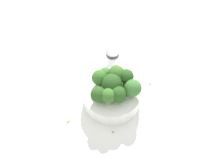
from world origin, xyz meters
TOP-DOWN VIEW (x-y plane):
  - ground_plane at (0.00, 0.00)m, footprint 3.00×3.00m
  - bowl at (0.00, 0.00)m, footprint 0.16×0.16m
  - broccoli_floret_0 at (0.02, 0.03)m, footprint 0.04×0.04m
  - broccoli_floret_1 at (-0.04, 0.00)m, footprint 0.04×0.04m
  - broccoli_floret_2 at (-0.04, 0.03)m, footprint 0.04×0.04m
  - broccoli_floret_3 at (-0.00, -0.00)m, footprint 0.05×0.05m
  - broccoli_floret_4 at (-0.00, -0.04)m, footprint 0.03×0.03m
  - broccoli_floret_5 at (-0.00, 0.03)m, footprint 0.04×0.04m
  - broccoli_floret_6 at (0.04, 0.01)m, footprint 0.04×0.04m
  - broccoli_floret_7 at (-0.02, -0.02)m, footprint 0.04×0.04m
  - broccoli_floret_8 at (0.02, -0.03)m, footprint 0.04×0.04m
  - pepper_shaker at (-0.06, -0.12)m, footprint 0.04×0.04m
  - almond_crumb_0 at (-0.06, -0.07)m, footprint 0.01×0.01m
  - almond_crumb_1 at (0.13, 0.01)m, footprint 0.01×0.01m
  - almond_crumb_2 at (-0.13, -0.00)m, footprint 0.01×0.01m
  - almond_crumb_3 at (0.04, 0.09)m, footprint 0.01×0.01m

SIDE VIEW (x-z plane):
  - ground_plane at x=0.00m, z-range 0.00..0.00m
  - almond_crumb_3 at x=0.04m, z-range 0.00..0.01m
  - almond_crumb_0 at x=-0.06m, z-range 0.00..0.01m
  - almond_crumb_2 at x=-0.13m, z-range 0.00..0.01m
  - almond_crumb_1 at x=0.13m, z-range 0.00..0.01m
  - bowl at x=0.00m, z-range 0.00..0.05m
  - pepper_shaker at x=-0.06m, z-range 0.00..0.06m
  - broccoli_floret_4 at x=0.00m, z-range 0.05..0.09m
  - broccoli_floret_5 at x=0.00m, z-range 0.05..0.10m
  - broccoli_floret_6 at x=0.04m, z-range 0.05..0.10m
  - broccoli_floret_8 at x=0.02m, z-range 0.05..0.10m
  - broccoli_floret_2 at x=-0.04m, z-range 0.05..0.10m
  - broccoli_floret_0 at x=0.02m, z-range 0.05..0.10m
  - broccoli_floret_3 at x=0.00m, z-range 0.05..0.11m
  - broccoli_floret_1 at x=-0.04m, z-range 0.06..0.11m
  - broccoli_floret_7 at x=-0.02m, z-range 0.06..0.11m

